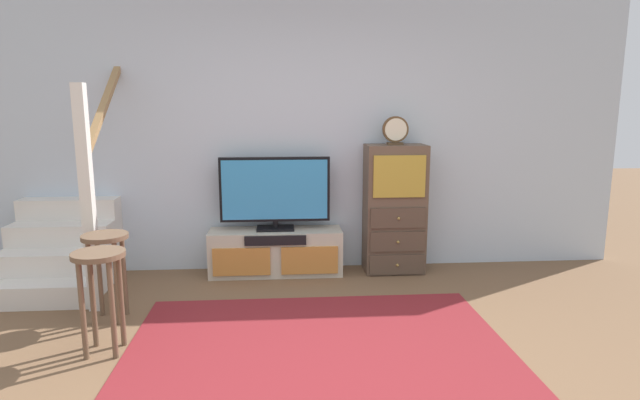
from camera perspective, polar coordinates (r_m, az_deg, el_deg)
name	(u,v)px	position (r m, az deg, el deg)	size (l,w,h in m)	color
ground_plane	(326,395)	(3.18, 0.66, -20.61)	(20.00, 20.00, 0.00)	brown
back_wall	(305,134)	(5.18, -1.69, 7.27)	(6.40, 0.12, 2.70)	silver
area_rug	(318,346)	(3.70, -0.18, -15.74)	(2.60, 1.80, 0.01)	maroon
media_console	(276,252)	(5.11, -4.87, -5.71)	(1.28, 0.38, 0.44)	#BCB29E
television	(275,191)	(5.00, -4.97, 0.94)	(1.05, 0.22, 0.71)	black
side_cabinet	(395,209)	(5.14, 8.18, -1.00)	(0.58, 0.38, 1.26)	brown
desk_clock	(395,131)	(5.03, 8.27, 7.55)	(0.25, 0.08, 0.27)	#4C3823
staircase	(70,241)	(5.46, -25.72, -4.05)	(1.00, 1.36, 2.20)	silver
bar_stool_near	(100,278)	(3.73, -22.98, -7.88)	(0.34, 0.34, 0.70)	brown
bar_stool_far	(106,256)	(4.27, -22.40, -5.72)	(0.34, 0.34, 0.68)	brown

